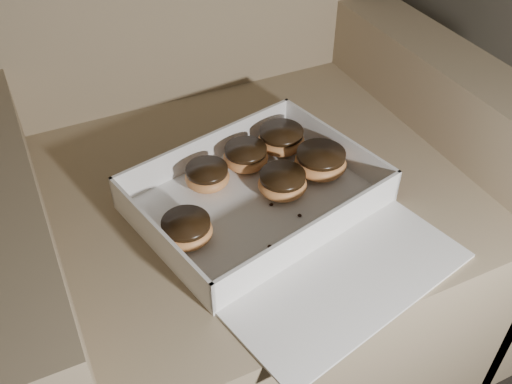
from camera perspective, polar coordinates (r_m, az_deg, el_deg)
The scene contains 13 objects.
armchair at distance 1.16m, azimuth -1.96°, elevation -1.28°, with size 0.95×0.81×1.00m.
bakery_box at distance 0.94m, azimuth 1.71°, elevation -1.87°, with size 0.47×0.52×0.07m.
donut_a at distance 0.96m, azimuth 2.66°, elevation 0.93°, with size 0.08×0.08×0.04m.
donut_b at distance 0.89m, azimuth -6.96°, elevation -3.77°, with size 0.08×0.08×0.04m.
donut_c at distance 1.06m, azimuth 2.54°, elevation 5.29°, with size 0.09×0.09×0.04m.
donut_d at distance 1.02m, azimuth -1.03°, elevation 3.59°, with size 0.08×0.08×0.04m.
donut_e at distance 1.01m, azimuth 6.46°, elevation 3.01°, with size 0.09×0.09×0.05m.
donut_f at distance 0.98m, azimuth -4.90°, elevation 1.61°, with size 0.08×0.08×0.04m.
crumb_a at distance 0.95m, azimuth 1.53°, elevation -1.27°, with size 0.01×0.01×0.00m, color black.
crumb_b at distance 0.88m, azimuth 1.38°, elevation -5.46°, with size 0.01×0.01×0.00m, color black.
crumb_c at distance 0.93m, azimuth 4.38°, elevation -2.35°, with size 0.01×0.01×0.00m, color black.
crumb_d at distance 0.88m, azimuth -7.74°, elevation -6.06°, with size 0.01×0.01×0.00m, color black.
crumb_e at distance 1.02m, azimuth 7.08°, elevation 1.68°, with size 0.01×0.01×0.00m, color black.
Camera 1 is at (0.65, 0.14, 1.10)m, focal length 40.00 mm.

